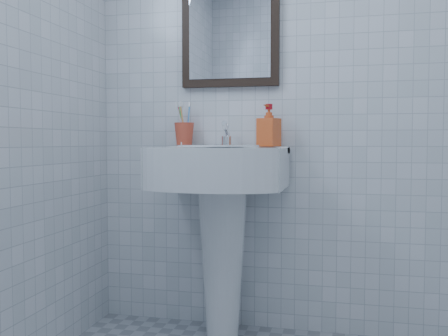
# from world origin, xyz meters

# --- Properties ---
(wall_back) EXTENTS (2.20, 0.02, 2.50)m
(wall_back) POSITION_xyz_m (0.00, 1.20, 1.25)
(wall_back) COLOR silver
(wall_back) RESTS_ON ground
(washbasin) EXTENTS (0.61, 0.45, 0.94)m
(washbasin) POSITION_xyz_m (-0.40, 0.99, 0.63)
(washbasin) COLOR white
(washbasin) RESTS_ON ground
(faucet) EXTENTS (0.05, 0.11, 0.13)m
(faucet) POSITION_xyz_m (-0.40, 1.10, 0.99)
(faucet) COLOR silver
(faucet) RESTS_ON washbasin
(toothbrush_cup) EXTENTS (0.12, 0.12, 0.12)m
(toothbrush_cup) POSITION_xyz_m (-0.63, 1.12, 1.00)
(toothbrush_cup) COLOR #BA3F28
(toothbrush_cup) RESTS_ON washbasin
(soap_dispenser) EXTENTS (0.12, 0.12, 0.20)m
(soap_dispenser) POSITION_xyz_m (-0.19, 1.10, 1.04)
(soap_dispenser) COLOR red
(soap_dispenser) RESTS_ON washbasin
(wall_mirror) EXTENTS (0.50, 0.04, 0.62)m
(wall_mirror) POSITION_xyz_m (-0.40, 1.18, 1.55)
(wall_mirror) COLOR black
(wall_mirror) RESTS_ON wall_back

